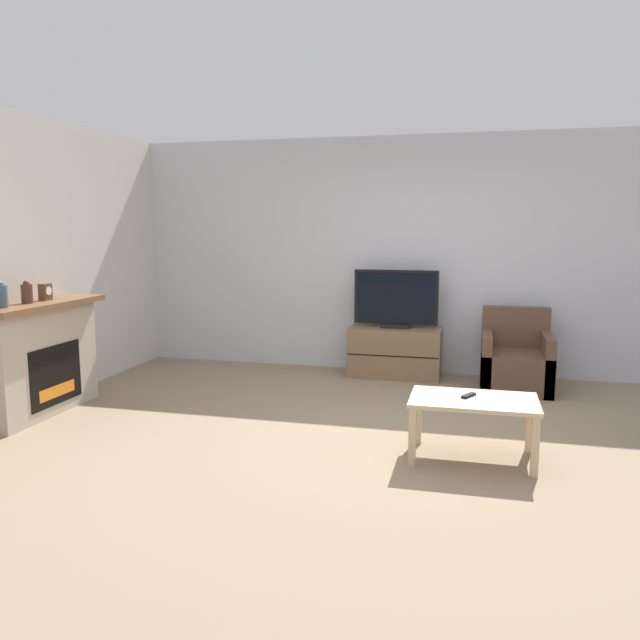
# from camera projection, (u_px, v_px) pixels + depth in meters

# --- Properties ---
(ground_plane) EXTENTS (24.00, 24.00, 0.00)m
(ground_plane) POSITION_uv_depth(u_px,v_px,m) (393.00, 436.00, 5.04)
(ground_plane) COLOR #89755B
(wall_back) EXTENTS (12.00, 0.06, 2.70)m
(wall_back) POSITION_uv_depth(u_px,v_px,m) (422.00, 256.00, 7.13)
(wall_back) COLOR silver
(wall_back) RESTS_ON ground
(wall_left) EXTENTS (0.06, 12.00, 2.70)m
(wall_left) POSITION_uv_depth(u_px,v_px,m) (22.00, 263.00, 5.66)
(wall_left) COLOR beige
(wall_left) RESTS_ON ground
(fireplace) EXTENTS (0.48, 1.37, 1.02)m
(fireplace) POSITION_uv_depth(u_px,v_px,m) (38.00, 357.00, 5.59)
(fireplace) COLOR #B7A893
(fireplace) RESTS_ON ground
(mantel_vase_left) EXTENTS (0.11, 0.11, 0.22)m
(mantel_vase_left) POSITION_uv_depth(u_px,v_px,m) (1.00, 296.00, 5.10)
(mantel_vase_left) COLOR #385670
(mantel_vase_left) RESTS_ON fireplace
(mantel_vase_centre_left) EXTENTS (0.10, 0.10, 0.20)m
(mantel_vase_centre_left) POSITION_uv_depth(u_px,v_px,m) (27.00, 293.00, 5.40)
(mantel_vase_centre_left) COLOR #512D23
(mantel_vase_centre_left) RESTS_ON fireplace
(mantel_clock) EXTENTS (0.08, 0.11, 0.15)m
(mantel_clock) POSITION_uv_depth(u_px,v_px,m) (45.00, 292.00, 5.63)
(mantel_clock) COLOR brown
(mantel_clock) RESTS_ON fireplace
(tv_stand) EXTENTS (1.02, 0.49, 0.56)m
(tv_stand) POSITION_uv_depth(u_px,v_px,m) (395.00, 352.00, 7.05)
(tv_stand) COLOR brown
(tv_stand) RESTS_ON ground
(tv) EXTENTS (0.94, 0.18, 0.65)m
(tv) POSITION_uv_depth(u_px,v_px,m) (396.00, 301.00, 6.96)
(tv) COLOR black
(tv) RESTS_ON tv_stand
(armchair) EXTENTS (0.70, 0.76, 0.83)m
(armchair) POSITION_uv_depth(u_px,v_px,m) (516.00, 363.00, 6.50)
(armchair) COLOR brown
(armchair) RESTS_ON ground
(coffee_table) EXTENTS (0.90, 0.56, 0.46)m
(coffee_table) POSITION_uv_depth(u_px,v_px,m) (473.00, 407.00, 4.49)
(coffee_table) COLOR #CCB289
(coffee_table) RESTS_ON ground
(remote) EXTENTS (0.11, 0.15, 0.02)m
(remote) POSITION_uv_depth(u_px,v_px,m) (469.00, 395.00, 4.53)
(remote) COLOR black
(remote) RESTS_ON coffee_table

